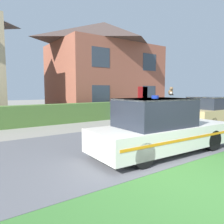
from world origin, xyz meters
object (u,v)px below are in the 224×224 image
Objects in this scene: house_right at (104,67)px; wheelie_bin at (115,111)px; neighbour_car_near at (212,113)px; police_car at (160,128)px; cat at (171,92)px.

wheelie_bin is at bearing -115.51° from house_right.
wheelie_bin is at bearing 115.42° from neighbour_car_near.
police_car is 1.16× the size of neighbour_car_near.
house_right reaches higher than neighbour_car_near.
cat reaches higher than wheelie_bin.
neighbour_car_near reaches higher than wheelie_bin.
neighbour_car_near is at bearing -89.27° from house_right.
house_right is 5.82m from wheelie_bin.
cat is 12.49m from house_right.
cat is at bearing -100.68° from wheelie_bin.
cat is 5.64m from neighbour_car_near.
house_right reaches higher than cat.
neighbour_car_near is (5.26, 1.72, -1.07)m from cat.
police_car is 7.45m from wheelie_bin.
police_car is 0.53× the size of house_right.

